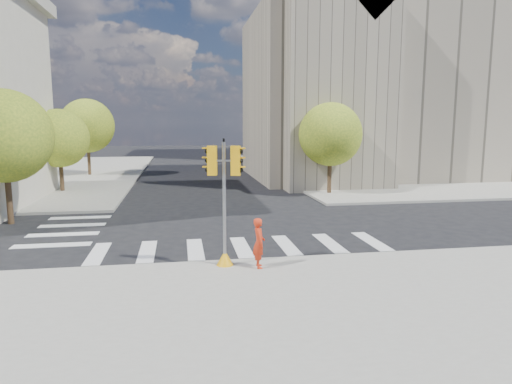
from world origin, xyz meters
The scene contains 15 objects.
ground centered at (0.00, 0.00, 0.00)m, with size 160.00×160.00×0.00m, color black.
sidewalk_near centered at (0.00, -11.00, 0.07)m, with size 30.00×14.00×0.15m, color gray.
sidewalk_far_right centered at (20.00, 26.00, 0.07)m, with size 28.00×40.00×0.15m, color gray.
civic_building centered at (15.59, 19.12, 7.26)m, with size 26.00×16.00×19.39m.
office_tower centered at (22.00, 42.00, 15.00)m, with size 20.00×18.00×30.00m, color #9EA0A3.
tree_lw_near centered at (-10.50, 4.00, 4.20)m, with size 4.40×4.40×6.41m.
tree_lw_mid centered at (-10.50, 14.00, 3.76)m, with size 4.00×4.00×5.77m.
tree_lw_far centered at (-10.50, 24.00, 4.54)m, with size 4.80×4.80×6.95m.
tree_re_near centered at (7.50, 10.00, 4.05)m, with size 4.20×4.20×6.16m.
tree_re_mid centered at (7.50, 22.00, 4.35)m, with size 4.60×4.60×6.66m.
tree_re_far centered at (7.50, 34.00, 3.87)m, with size 4.00×4.00×5.88m.
lamp_near centered at (8.00, 14.00, 4.58)m, with size 0.35×0.18×8.11m.
lamp_far centered at (8.00, 28.00, 4.58)m, with size 0.35×0.18×8.11m.
traffic_signal centered at (-1.01, -4.60, 1.91)m, with size 1.08×0.56×4.18m.
photographer centered at (0.07, -5.02, 0.97)m, with size 0.60×0.39×1.64m, color red.
Camera 1 is at (-2.41, -19.16, 4.83)m, focal length 32.00 mm.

